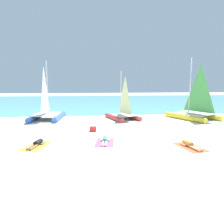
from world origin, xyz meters
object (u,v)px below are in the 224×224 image
object	(u,v)px
sailboat_red	(123,112)
sailboat_blue	(47,111)
cooler_box	(93,129)
sunbather_left	(37,143)
sunbather_middle	(105,140)
towel_left	(36,146)
sunbather_right	(189,145)
towel_right	(190,147)
sailboat_yellow	(194,110)
towel_middle	(105,142)

from	to	relation	value
sailboat_red	sailboat_blue	bearing A→B (deg)	156.20
cooler_box	sailboat_red	bearing A→B (deg)	57.28
sunbather_left	sunbather_middle	world-z (taller)	same
towel_left	sunbather_left	xyz separation A→B (m)	(0.02, 0.07, 0.13)
sailboat_red	sunbather_right	xyz separation A→B (m)	(2.32, -9.13, -0.60)
sailboat_blue	towel_right	size ratio (longest dim) A/B	3.12
sailboat_red	sailboat_yellow	xyz separation A→B (m)	(7.28, -0.64, 0.19)
towel_left	sunbather_right	bearing A→B (deg)	-7.16
sailboat_blue	sunbather_left	world-z (taller)	sailboat_blue
sailboat_blue	towel_right	xyz separation A→B (m)	(10.04, -9.94, -0.88)
sunbather_right	sunbather_middle	bearing A→B (deg)	153.07
towel_middle	cooler_box	distance (m)	3.03
sunbather_middle	cooler_box	xyz separation A→B (m)	(-0.71, 2.88, 0.05)
towel_left	towel_right	world-z (taller)	same
towel_middle	sunbather_right	bearing A→B (deg)	-15.72
sunbather_middle	sailboat_red	bearing A→B (deg)	81.15
sailboat_blue	sunbather_right	size ratio (longest dim) A/B	3.78
sailboat_blue	sailboat_red	world-z (taller)	sailboat_blue
sailboat_red	sunbather_right	world-z (taller)	sailboat_red
sailboat_yellow	towel_left	world-z (taller)	sailboat_yellow
sunbather_middle	towel_right	distance (m)	4.96
towel_right	sunbather_right	xyz separation A→B (m)	(-0.01, 0.07, 0.13)
sailboat_blue	towel_left	bearing A→B (deg)	-79.14
sailboat_yellow	sunbather_right	world-z (taller)	sailboat_yellow
cooler_box	towel_middle	bearing A→B (deg)	-76.65
towel_middle	cooler_box	world-z (taller)	cooler_box
sailboat_blue	sunbather_left	xyz separation A→B (m)	(1.32, -8.72, -0.75)
sailboat_yellow	cooler_box	bearing A→B (deg)	177.78
sailboat_red	sunbather_right	bearing A→B (deg)	-94.02
sunbather_left	cooler_box	size ratio (longest dim) A/B	3.12
sailboat_yellow	sunbather_left	xyz separation A→B (m)	(-13.67, -7.33, -0.80)
sunbather_right	cooler_box	xyz separation A→B (m)	(-5.44, 4.28, 0.05)
sunbather_middle	sailboat_yellow	bearing A→B (deg)	44.64
sailboat_red	sunbather_left	size ratio (longest dim) A/B	3.16
sailboat_red	sunbather_middle	distance (m)	8.12
sunbather_left	towel_right	world-z (taller)	sunbather_left
sailboat_blue	cooler_box	bearing A→B (deg)	-48.27
sailboat_blue	sailboat_yellow	world-z (taller)	sailboat_yellow
towel_right	sunbather_right	distance (m)	0.14
towel_middle	sunbather_right	xyz separation A→B (m)	(4.74, -1.33, 0.13)
towel_middle	sailboat_yellow	bearing A→B (deg)	36.39
sailboat_blue	sailboat_red	xyz separation A→B (m)	(7.71, -0.75, -0.15)
sunbather_left	towel_left	bearing A→B (deg)	-90.00
sailboat_blue	sunbather_left	size ratio (longest dim) A/B	3.80
towel_left	sunbather_middle	world-z (taller)	sunbather_middle
sunbather_left	sunbather_right	bearing A→B (deg)	5.53
sailboat_yellow	cooler_box	size ratio (longest dim) A/B	12.44
towel_left	sailboat_blue	bearing A→B (deg)	98.44
sunbather_left	sunbather_middle	bearing A→B (deg)	16.57
sailboat_red	sailboat_yellow	bearing A→B (deg)	-23.32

